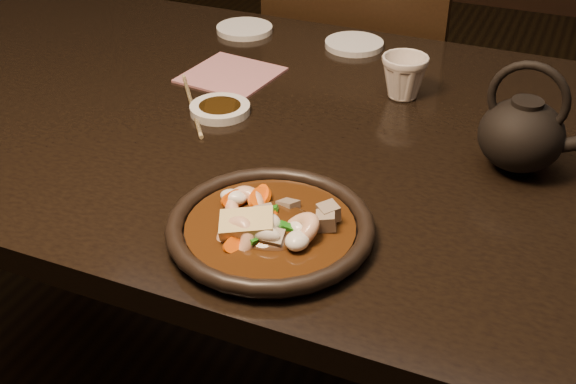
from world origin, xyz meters
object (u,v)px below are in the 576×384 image
at_px(chair, 363,96).
at_px(plate, 270,228).
at_px(table, 227,148).
at_px(tea_cup, 404,75).
at_px(teapot, 522,132).

relative_size(chair, plate, 3.55).
bearing_deg(chair, table, 84.68).
height_order(chair, plate, chair).
relative_size(chair, tea_cup, 11.62).
bearing_deg(tea_cup, table, -148.14).
distance_m(tea_cup, teapot, 0.28).
xyz_separation_m(plate, teapot, (0.26, 0.29, 0.05)).
bearing_deg(chair, plate, 99.86).
height_order(chair, teapot, chair).
xyz_separation_m(chair, tea_cup, (0.21, -0.46, 0.28)).
distance_m(plate, tea_cup, 0.46).
distance_m(table, teapot, 0.50).
bearing_deg(plate, tea_cup, 84.71).
height_order(chair, tea_cup, chair).
bearing_deg(chair, teapot, 123.78).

